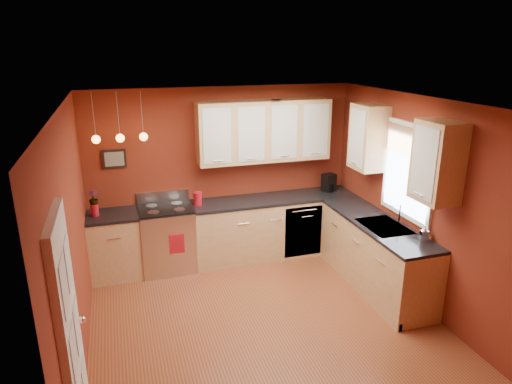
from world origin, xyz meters
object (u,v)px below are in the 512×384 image
object	(u,v)px
sink	(384,228)
coffee_maker	(329,183)
soap_pump	(424,233)
red_canister	(198,199)
gas_range	(167,238)

from	to	relation	value
sink	coffee_maker	size ratio (longest dim) A/B	2.51
soap_pump	red_canister	bearing A→B (deg)	138.71
soap_pump	gas_range	bearing A→B (deg)	143.94
sink	red_canister	size ratio (longest dim) A/B	3.57
coffee_maker	sink	bearing A→B (deg)	-102.92
red_canister	coffee_maker	size ratio (longest dim) A/B	0.70
gas_range	red_canister	xyz separation A→B (m)	(0.47, 0.01, 0.56)
red_canister	coffee_maker	distance (m)	2.12
gas_range	coffee_maker	distance (m)	2.66
gas_range	red_canister	world-z (taller)	red_canister
gas_range	coffee_maker	xyz separation A→B (m)	(2.59, 0.06, 0.59)
red_canister	soap_pump	world-z (taller)	red_canister
gas_range	soap_pump	world-z (taller)	soap_pump
red_canister	coffee_maker	bearing A→B (deg)	1.30
red_canister	sink	bearing A→B (deg)	-35.05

